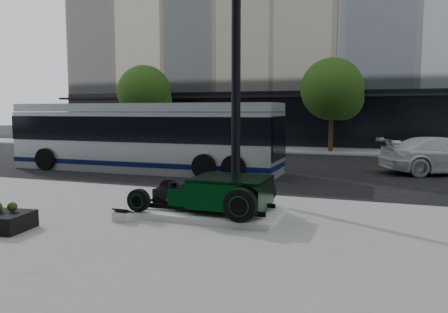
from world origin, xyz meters
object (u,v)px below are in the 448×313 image
(hot_rod, at_px, (222,193))
(white_sedan, at_px, (446,156))
(transit_bus, at_px, (144,137))
(lamppost, at_px, (236,57))

(hot_rod, bearing_deg, white_sedan, 60.09)
(transit_bus, bearing_deg, white_sedan, 14.79)
(hot_rod, height_order, lamppost, lamppost)
(transit_bus, relative_size, white_sedan, 2.30)
(lamppost, distance_m, transit_bus, 8.02)
(transit_bus, bearing_deg, hot_rod, -49.01)
(transit_bus, bearing_deg, lamppost, -39.72)
(hot_rod, xyz_separation_m, transit_bus, (-6.29, 7.23, 0.79))
(transit_bus, xyz_separation_m, white_sedan, (12.32, 3.25, -0.72))
(hot_rod, bearing_deg, lamppost, 100.85)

